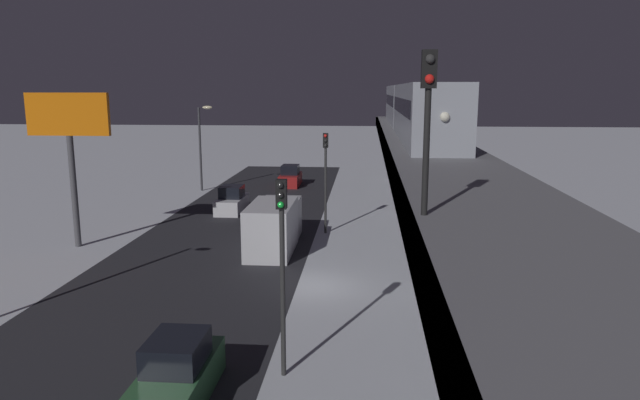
% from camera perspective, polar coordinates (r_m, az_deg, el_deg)
% --- Properties ---
extents(ground_plane, '(240.00, 240.00, 0.00)m').
position_cam_1_polar(ground_plane, '(27.08, -0.49, -8.62)').
color(ground_plane, silver).
extents(avenue_asphalt, '(11.00, 83.76, 0.01)m').
position_cam_1_polar(avenue_asphalt, '(28.34, -13.52, -8.03)').
color(avenue_asphalt, '#28282D').
rests_on(avenue_asphalt, ground_plane).
extents(elevated_railway, '(5.00, 83.76, 6.00)m').
position_cam_1_polar(elevated_railway, '(25.92, 12.12, 2.15)').
color(elevated_railway, slate).
rests_on(elevated_railway, ground_plane).
extents(subway_train, '(2.94, 36.87, 3.40)m').
position_cam_1_polar(subway_train, '(44.77, 9.24, 9.15)').
color(subway_train, '#999EA8').
rests_on(subway_train, elevated_railway).
extents(rail_signal, '(0.36, 0.41, 4.00)m').
position_cam_1_polar(rail_signal, '(14.16, 10.70, 9.35)').
color(rail_signal, black).
rests_on(rail_signal, elevated_railway).
extents(sedan_green, '(1.80, 4.23, 1.97)m').
position_cam_1_polar(sedan_green, '(18.15, -13.99, -16.53)').
color(sedan_green, '#2D6038').
rests_on(sedan_green, ground_plane).
extents(sedan_red, '(1.80, 4.27, 1.97)m').
position_cam_1_polar(sedan_red, '(54.95, -2.97, 2.28)').
color(sedan_red, '#A51E1E').
rests_on(sedan_red, ground_plane).
extents(sedan_white, '(1.80, 4.24, 1.97)m').
position_cam_1_polar(sedan_white, '(43.58, -8.76, -0.12)').
color(sedan_white, silver).
rests_on(sedan_white, ground_plane).
extents(box_truck, '(2.40, 7.40, 2.80)m').
position_cam_1_polar(box_truck, '(33.28, -4.55, -2.51)').
color(box_truck, '#B2B2B7').
rests_on(box_truck, ground_plane).
extents(traffic_light_near, '(0.32, 0.44, 6.40)m').
position_cam_1_polar(traffic_light_near, '(17.80, -3.80, -4.97)').
color(traffic_light_near, '#2D2D2D').
rests_on(traffic_light_near, ground_plane).
extents(traffic_light_mid, '(0.32, 0.44, 6.40)m').
position_cam_1_polar(traffic_light_mid, '(36.03, 0.56, 3.17)').
color(traffic_light_mid, '#2D2D2D').
rests_on(traffic_light_mid, ground_plane).
extents(commercial_billboard, '(4.80, 0.36, 8.90)m').
position_cam_1_polar(commercial_billboard, '(35.58, -23.72, 6.42)').
color(commercial_billboard, '#4C4C51').
rests_on(commercial_billboard, ground_plane).
extents(street_lamp_far, '(1.35, 0.44, 7.65)m').
position_cam_1_polar(street_lamp_far, '(52.69, -11.64, 6.09)').
color(street_lamp_far, '#38383D').
rests_on(street_lamp_far, ground_plane).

